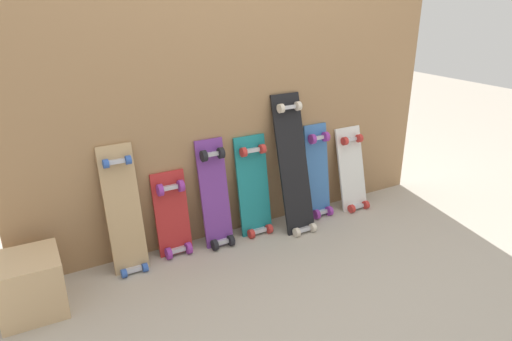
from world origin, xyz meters
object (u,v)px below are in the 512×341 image
at_px(skateboard_natural, 124,216).
at_px(skateboard_blue, 318,175).
at_px(skateboard_purple, 216,198).
at_px(wooden_crate, 30,285).
at_px(skateboard_teal, 254,191).
at_px(skateboard_black, 294,169).
at_px(skateboard_red, 173,219).
at_px(skateboard_white, 352,173).

distance_m(skateboard_natural, skateboard_blue, 1.35).
xyz_separation_m(skateboard_purple, wooden_crate, (-1.08, -0.16, -0.15)).
height_order(skateboard_teal, wooden_crate, skateboard_teal).
height_order(skateboard_natural, skateboard_black, skateboard_black).
xyz_separation_m(skateboard_red, skateboard_blue, (1.07, -0.01, 0.07)).
bearing_deg(skateboard_natural, wooden_crate, -162.80).
xyz_separation_m(skateboard_purple, skateboard_blue, (0.80, 0.01, -0.01)).
xyz_separation_m(skateboard_black, wooden_crate, (-1.62, -0.11, -0.26)).
bearing_deg(skateboard_teal, skateboard_red, 178.95).
xyz_separation_m(skateboard_natural, skateboard_purple, (0.56, 0.00, -0.02)).
bearing_deg(skateboard_teal, skateboard_natural, -179.02).
distance_m(skateboard_black, skateboard_white, 0.57).
bearing_deg(skateboard_natural, skateboard_white, -0.32).
xyz_separation_m(skateboard_natural, skateboard_white, (1.64, -0.01, -0.07)).
relative_size(skateboard_teal, wooden_crate, 2.36).
distance_m(skateboard_purple, skateboard_teal, 0.28).
bearing_deg(skateboard_natural, skateboard_red, 4.89).
bearing_deg(skateboard_white, skateboard_purple, 179.38).
xyz_separation_m(skateboard_purple, skateboard_black, (0.54, -0.06, 0.11)).
bearing_deg(skateboard_blue, skateboard_natural, -179.31).
height_order(skateboard_black, skateboard_blue, skateboard_black).
relative_size(skateboard_purple, skateboard_teal, 1.03).
bearing_deg(skateboard_white, skateboard_black, -175.37).
relative_size(skateboard_natural, skateboard_purple, 1.09).
bearing_deg(skateboard_blue, wooden_crate, -174.59).
bearing_deg(skateboard_teal, skateboard_black, -14.43).
distance_m(skateboard_teal, wooden_crate, 1.38).
xyz_separation_m(skateboard_natural, wooden_crate, (-0.52, -0.16, -0.17)).
bearing_deg(skateboard_purple, wooden_crate, -171.37).
distance_m(skateboard_teal, skateboard_white, 0.81).
distance_m(skateboard_natural, skateboard_black, 1.10).
bearing_deg(wooden_crate, skateboard_blue, 5.41).
xyz_separation_m(skateboard_teal, wooden_crate, (-1.36, -0.18, -0.14)).
bearing_deg(skateboard_black, skateboard_blue, 15.32).
relative_size(skateboard_red, skateboard_white, 0.87).
height_order(skateboard_blue, wooden_crate, skateboard_blue).
height_order(skateboard_natural, skateboard_red, skateboard_natural).
distance_m(skateboard_black, wooden_crate, 1.65).
height_order(skateboard_black, skateboard_white, skateboard_black).
bearing_deg(wooden_crate, skateboard_black, 3.82).
bearing_deg(skateboard_purple, skateboard_black, -5.89).
xyz_separation_m(skateboard_red, wooden_crate, (-0.81, -0.19, -0.07)).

